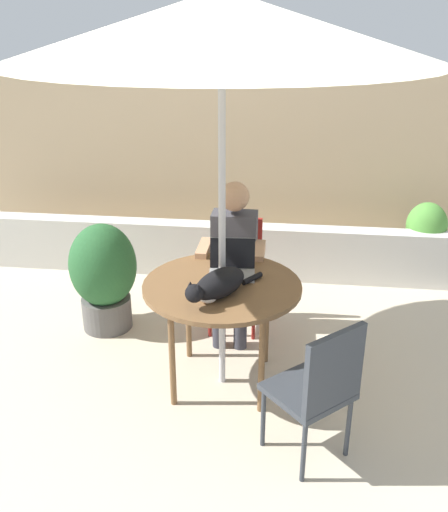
{
  "coord_description": "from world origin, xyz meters",
  "views": [
    {
      "loc": [
        0.41,
        -3.22,
        2.34
      ],
      "look_at": [
        0.0,
        0.1,
        0.9
      ],
      "focal_mm": 39.73,
      "sensor_mm": 36.0,
      "label": 1
    }
  ],
  "objects_px": {
    "person_seated": "(233,253)",
    "cat": "(217,285)",
    "patio_table": "(222,292)",
    "laptop": "(232,263)",
    "patio_umbrella": "(222,26)",
    "potted_plant_by_chair": "(425,239)",
    "potted_plant_near_fence": "(104,274)",
    "chair_occupied": "(235,265)",
    "chair_empty": "(320,385)"
  },
  "relations": [
    {
      "from": "person_seated",
      "to": "cat",
      "type": "distance_m",
      "value": 0.88
    },
    {
      "from": "patio_table",
      "to": "laptop",
      "type": "relative_size",
      "value": 3.21
    },
    {
      "from": "patio_table",
      "to": "cat",
      "type": "bearing_deg",
      "value": -91.34
    },
    {
      "from": "patio_umbrella",
      "to": "potted_plant_by_chair",
      "type": "bearing_deg",
      "value": 48.68
    },
    {
      "from": "laptop",
      "to": "cat",
      "type": "xyz_separation_m",
      "value": [
        -0.05,
        -0.37,
        0.02
      ]
    },
    {
      "from": "person_seated",
      "to": "cat",
      "type": "height_order",
      "value": "person_seated"
    },
    {
      "from": "cat",
      "to": "potted_plant_near_fence",
      "type": "distance_m",
      "value": 1.34
    },
    {
      "from": "patio_umbrella",
      "to": "potted_plant_near_fence",
      "type": "xyz_separation_m",
      "value": [
        -1.01,
        0.62,
        -1.81
      ]
    },
    {
      "from": "chair_occupied",
      "to": "potted_plant_by_chair",
      "type": "bearing_deg",
      "value": 32.65
    },
    {
      "from": "laptop",
      "to": "potted_plant_by_chair",
      "type": "bearing_deg",
      "value": 46.52
    },
    {
      "from": "patio_umbrella",
      "to": "potted_plant_near_fence",
      "type": "distance_m",
      "value": 2.16
    },
    {
      "from": "person_seated",
      "to": "potted_plant_by_chair",
      "type": "distance_m",
      "value": 2.1
    },
    {
      "from": "chair_occupied",
      "to": "laptop",
      "type": "bearing_deg",
      "value": -86.08
    },
    {
      "from": "potted_plant_near_fence",
      "to": "laptop",
      "type": "bearing_deg",
      "value": -22.61
    },
    {
      "from": "patio_table",
      "to": "chair_empty",
      "type": "relative_size",
      "value": 1.17
    },
    {
      "from": "chair_empty",
      "to": "cat",
      "type": "xyz_separation_m",
      "value": [
        -0.62,
        0.48,
        0.32
      ]
    },
    {
      "from": "patio_table",
      "to": "person_seated",
      "type": "distance_m",
      "value": 0.67
    },
    {
      "from": "patio_table",
      "to": "laptop",
      "type": "height_order",
      "value": "laptop"
    },
    {
      "from": "patio_table",
      "to": "patio_umbrella",
      "type": "relative_size",
      "value": 0.42
    },
    {
      "from": "patio_umbrella",
      "to": "person_seated",
      "type": "xyz_separation_m",
      "value": [
        0.0,
        0.67,
        -1.6
      ]
    },
    {
      "from": "chair_occupied",
      "to": "person_seated",
      "type": "relative_size",
      "value": 0.72
    },
    {
      "from": "chair_occupied",
      "to": "person_seated",
      "type": "bearing_deg",
      "value": -90.0
    },
    {
      "from": "patio_umbrella",
      "to": "cat",
      "type": "relative_size",
      "value": 4.48
    },
    {
      "from": "chair_empty",
      "to": "potted_plant_near_fence",
      "type": "xyz_separation_m",
      "value": [
        -1.62,
        1.29,
        -0.04
      ]
    },
    {
      "from": "patio_table",
      "to": "laptop",
      "type": "xyz_separation_m",
      "value": [
        0.04,
        0.19,
        0.13
      ]
    },
    {
      "from": "patio_table",
      "to": "chair_occupied",
      "type": "xyz_separation_m",
      "value": [
        0.0,
        0.83,
        -0.18
      ]
    },
    {
      "from": "chair_occupied",
      "to": "patio_umbrella",
      "type": "bearing_deg",
      "value": -90.0
    },
    {
      "from": "chair_empty",
      "to": "laptop",
      "type": "bearing_deg",
      "value": 123.63
    },
    {
      "from": "chair_occupied",
      "to": "potted_plant_near_fence",
      "type": "height_order",
      "value": "potted_plant_near_fence"
    },
    {
      "from": "chair_empty",
      "to": "laptop",
      "type": "xyz_separation_m",
      "value": [
        -0.57,
        0.85,
        0.3
      ]
    },
    {
      "from": "person_seated",
      "to": "laptop",
      "type": "distance_m",
      "value": 0.51
    },
    {
      "from": "patio_table",
      "to": "cat",
      "type": "relative_size",
      "value": 1.86
    },
    {
      "from": "chair_occupied",
      "to": "patio_table",
      "type": "bearing_deg",
      "value": -90.0
    },
    {
      "from": "laptop",
      "to": "chair_occupied",
      "type": "bearing_deg",
      "value": 93.92
    },
    {
      "from": "chair_empty",
      "to": "person_seated",
      "type": "height_order",
      "value": "person_seated"
    },
    {
      "from": "potted_plant_by_chair",
      "to": "laptop",
      "type": "bearing_deg",
      "value": -133.48
    },
    {
      "from": "laptop",
      "to": "chair_empty",
      "type": "bearing_deg",
      "value": -56.37
    },
    {
      "from": "chair_occupied",
      "to": "potted_plant_near_fence",
      "type": "bearing_deg",
      "value": -168.51
    },
    {
      "from": "person_seated",
      "to": "potted_plant_by_chair",
      "type": "relative_size",
      "value": 1.63
    },
    {
      "from": "chair_empty",
      "to": "cat",
      "type": "distance_m",
      "value": 0.84
    },
    {
      "from": "person_seated",
      "to": "laptop",
      "type": "relative_size",
      "value": 3.81
    },
    {
      "from": "chair_empty",
      "to": "potted_plant_near_fence",
      "type": "height_order",
      "value": "potted_plant_near_fence"
    },
    {
      "from": "patio_umbrella",
      "to": "laptop",
      "type": "bearing_deg",
      "value": 76.6
    },
    {
      "from": "chair_occupied",
      "to": "person_seated",
      "type": "xyz_separation_m",
      "value": [
        0.0,
        -0.16,
        0.17
      ]
    },
    {
      "from": "patio_table",
      "to": "potted_plant_near_fence",
      "type": "relative_size",
      "value": 1.17
    },
    {
      "from": "chair_empty",
      "to": "cat",
      "type": "bearing_deg",
      "value": 142.18
    },
    {
      "from": "laptop",
      "to": "cat",
      "type": "relative_size",
      "value": 0.58
    },
    {
      "from": "patio_table",
      "to": "potted_plant_by_chair",
      "type": "relative_size",
      "value": 1.38
    },
    {
      "from": "patio_table",
      "to": "patio_umbrella",
      "type": "xyz_separation_m",
      "value": [
        0.0,
        0.0,
        1.59
      ]
    },
    {
      "from": "cat",
      "to": "person_seated",
      "type": "bearing_deg",
      "value": 89.71
    }
  ]
}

